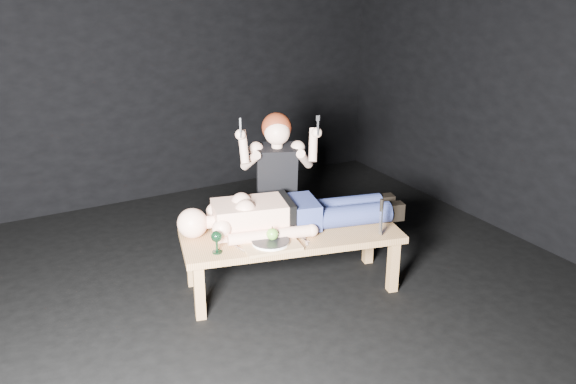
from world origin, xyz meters
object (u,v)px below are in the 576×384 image
object	(u,v)px
lying_man	(294,209)
kneeling_woman	(276,184)
table	(291,260)
serving_tray	(271,245)
goblet	(217,242)
carving_knife	(381,218)

from	to	relation	value
lying_man	kneeling_woman	distance (m)	0.44
table	serving_tray	world-z (taller)	serving_tray
serving_tray	goblet	distance (m)	0.38
kneeling_woman	serving_tray	xyz separation A→B (m)	(-0.38, -0.64, -0.17)
lying_man	kneeling_woman	bearing A→B (deg)	93.61
serving_tray	carving_knife	world-z (taller)	carving_knife
lying_man	goblet	world-z (taller)	lying_man
lying_man	serving_tray	world-z (taller)	lying_man
table	kneeling_woman	distance (m)	0.68
kneeling_woman	serving_tray	world-z (taller)	kneeling_woman
lying_man	carving_knife	xyz separation A→B (m)	(0.46, -0.44, 0.00)
table	serving_tray	size ratio (longest dim) A/B	4.08
goblet	carving_knife	distance (m)	1.17
serving_tray	carving_knife	xyz separation A→B (m)	(0.77, -0.22, 0.13)
table	carving_knife	size ratio (longest dim) A/B	5.59
lying_man	kneeling_woman	world-z (taller)	kneeling_woman
goblet	carving_knife	world-z (taller)	carving_knife
carving_knife	serving_tray	bearing A→B (deg)	177.33
table	lying_man	xyz separation A→B (m)	(0.07, 0.09, 0.36)
lying_man	kneeling_woman	xyz separation A→B (m)	(0.07, 0.43, 0.05)
lying_man	carving_knife	bearing A→B (deg)	-30.07
lying_man	goblet	size ratio (longest dim) A/B	10.42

